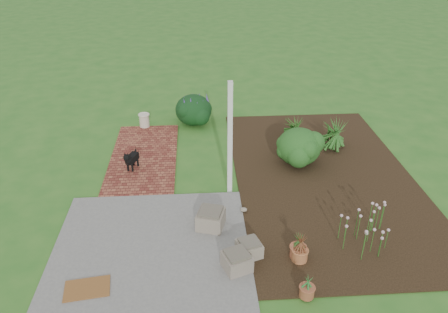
{
  "coord_description": "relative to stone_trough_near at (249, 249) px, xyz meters",
  "views": [
    {
      "loc": [
        -0.35,
        -7.79,
        5.27
      ],
      "look_at": [
        0.2,
        0.4,
        0.7
      ],
      "focal_mm": 35.0,
      "sensor_mm": 36.0,
      "label": 1
    }
  ],
  "objects": [
    {
      "name": "black_dog",
      "position": [
        -2.39,
        3.1,
        0.16
      ],
      "size": [
        0.31,
        0.54,
        0.48
      ],
      "rotation": [
        0.0,
        0.0,
        -0.37
      ],
      "color": "black",
      "rests_on": "brick_path"
    },
    {
      "name": "stone_trough_mid",
      "position": [
        -0.25,
        -0.32,
        0.01
      ],
      "size": [
        0.55,
        0.55,
        0.29
      ],
      "primitive_type": "cube",
      "rotation": [
        0.0,
        0.0,
        0.35
      ],
      "color": "#76685B",
      "rests_on": "concrete_patio"
    },
    {
      "name": "cream_ceramic_urn",
      "position": [
        -2.31,
        5.46,
        0.05
      ],
      "size": [
        0.28,
        0.28,
        0.37
      ],
      "primitive_type": "cylinder",
      "rotation": [
        0.0,
        0.0,
        0.02
      ],
      "color": "beige",
      "rests_on": "brick_path"
    },
    {
      "name": "agapanthus_clump_back",
      "position": [
        2.61,
        3.88,
        0.32
      ],
      "size": [
        1.34,
        1.34,
        0.91
      ],
      "primitive_type": null,
      "rotation": [
        0.0,
        0.0,
        -0.42
      ],
      "color": "#0D3C0F",
      "rests_on": "garden_bed"
    },
    {
      "name": "evergreen_shrub",
      "position": [
        1.56,
        3.2,
        0.3
      ],
      "size": [
        1.1,
        1.1,
        0.89
      ],
      "primitive_type": "ellipsoid",
      "rotation": [
        0.0,
        0.0,
        -0.06
      ],
      "color": "#0C3D10",
      "rests_on": "garden_bed"
    },
    {
      "name": "stone_trough_near",
      "position": [
        0.0,
        0.0,
        0.0
      ],
      "size": [
        0.49,
        0.49,
        0.26
      ],
      "primitive_type": "cube",
      "rotation": [
        0.0,
        0.0,
        0.31
      ],
      "color": "gray",
      "rests_on": "concrete_patio"
    },
    {
      "name": "purple_flowering_bush",
      "position": [
        -0.93,
        5.67,
        0.27
      ],
      "size": [
        1.18,
        1.18,
        0.87
      ],
      "primitive_type": "ellipsoid",
      "rotation": [
        0.0,
        0.0,
        -0.16
      ],
      "color": "black",
      "rests_on": "ground"
    },
    {
      "name": "terracotta_pot_bronze",
      "position": [
        0.86,
        -0.17,
        -0.03
      ],
      "size": [
        0.32,
        0.32,
        0.22
      ],
      "primitive_type": "cylinder",
      "rotation": [
        0.0,
        0.0,
        0.21
      ],
      "color": "#AD673A",
      "rests_on": "garden_bed"
    },
    {
      "name": "ground",
      "position": [
        -0.48,
        1.98,
        -0.17
      ],
      "size": [
        80.0,
        80.0,
        0.0
      ],
      "primitive_type": "plane",
      "color": "#2A6921",
      "rests_on": "ground"
    },
    {
      "name": "terracotta_pot_small_left",
      "position": [
        0.84,
        -0.09,
        -0.03
      ],
      "size": [
        0.34,
        0.34,
        0.23
      ],
      "primitive_type": "cylinder",
      "rotation": [
        0.0,
        0.0,
        0.32
      ],
      "color": "#A45737",
      "rests_on": "garden_bed"
    },
    {
      "name": "garden_bed",
      "position": [
        2.02,
        2.48,
        -0.15
      ],
      "size": [
        4.0,
        7.0,
        0.03
      ],
      "primitive_type": "cube",
      "color": "black",
      "rests_on": "ground"
    },
    {
      "name": "pink_flower_patch",
      "position": [
        2.16,
        0.19,
        0.19
      ],
      "size": [
        1.33,
        1.33,
        0.67
      ],
      "primitive_type": null,
      "rotation": [
        0.0,
        0.0,
        -0.34
      ],
      "color": "#113D0F",
      "rests_on": "garden_bed"
    },
    {
      "name": "coir_doormat",
      "position": [
        -2.67,
        -0.62,
        -0.12
      ],
      "size": [
        0.77,
        0.55,
        0.02
      ],
      "primitive_type": "cube",
      "rotation": [
        0.0,
        0.0,
        0.13
      ],
      "color": "brown",
      "rests_on": "concrete_patio"
    },
    {
      "name": "agapanthus_clump_front",
      "position": [
        1.7,
        4.44,
        0.22
      ],
      "size": [
        0.99,
        0.99,
        0.71
      ],
      "primitive_type": null,
      "rotation": [
        0.0,
        0.0,
        -0.27
      ],
      "color": "#133B13",
      "rests_on": "garden_bed"
    },
    {
      "name": "stone_trough_far",
      "position": [
        -0.64,
        0.84,
        0.03
      ],
      "size": [
        0.6,
        0.6,
        0.32
      ],
      "primitive_type": "cube",
      "rotation": [
        0.0,
        0.0,
        -0.29
      ],
      "color": "gray",
      "rests_on": "concrete_patio"
    },
    {
      "name": "concrete_patio",
      "position": [
        -1.73,
        0.23,
        -0.15
      ],
      "size": [
        3.5,
        3.5,
        0.04
      ],
      "primitive_type": "cube",
      "color": "slate",
      "rests_on": "ground"
    },
    {
      "name": "brick_path",
      "position": [
        -2.18,
        3.73,
        -0.15
      ],
      "size": [
        1.6,
        3.5,
        0.04
      ],
      "primitive_type": "cube",
      "color": "maroon",
      "rests_on": "ground"
    },
    {
      "name": "veranda_post",
      "position": [
        -0.18,
        2.08,
        1.08
      ],
      "size": [
        0.1,
        0.1,
        2.5
      ],
      "primitive_type": "cube",
      "color": "white",
      "rests_on": "ground"
    },
    {
      "name": "terracotta_pot_small_right",
      "position": [
        0.79,
        -1.0,
        -0.04
      ],
      "size": [
        0.25,
        0.25,
        0.2
      ],
      "primitive_type": "cylinder",
      "rotation": [
        0.0,
        0.0,
        0.08
      ],
      "color": "brown",
      "rests_on": "garden_bed"
    }
  ]
}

